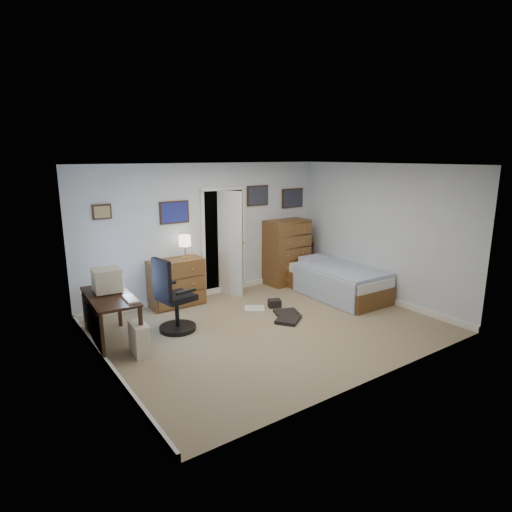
% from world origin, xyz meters
% --- Properties ---
extents(floor, '(5.00, 4.00, 0.02)m').
position_xyz_m(floor, '(0.00, 0.00, -0.01)').
color(floor, gray).
rests_on(floor, ground).
extents(computer_desk, '(0.66, 1.29, 0.72)m').
position_xyz_m(computer_desk, '(-2.29, 0.82, 0.56)').
color(computer_desk, '#331911').
rests_on(computer_desk, floor).
extents(crt_monitor, '(0.40, 0.37, 0.35)m').
position_xyz_m(crt_monitor, '(-2.18, 0.97, 0.90)').
color(crt_monitor, beige).
rests_on(crt_monitor, computer_desk).
extents(keyboard, '(0.17, 0.39, 0.02)m').
position_xyz_m(keyboard, '(-2.02, 0.47, 0.74)').
color(keyboard, beige).
rests_on(keyboard, computer_desk).
extents(pc_tower, '(0.22, 0.42, 0.43)m').
position_xyz_m(pc_tower, '(-2.00, 0.27, 0.22)').
color(pc_tower, beige).
rests_on(pc_tower, floor).
extents(office_chair, '(0.65, 0.65, 1.16)m').
position_xyz_m(office_chair, '(-1.30, 0.72, 0.45)').
color(office_chair, black).
rests_on(office_chair, floor).
extents(media_stack, '(0.15, 0.15, 0.72)m').
position_xyz_m(media_stack, '(-2.32, 2.21, 0.36)').
color(media_stack, maroon).
rests_on(media_stack, floor).
extents(low_dresser, '(0.96, 0.49, 0.84)m').
position_xyz_m(low_dresser, '(-0.77, 1.77, 0.42)').
color(low_dresser, brown).
rests_on(low_dresser, floor).
extents(table_lamp, '(0.21, 0.21, 0.41)m').
position_xyz_m(table_lamp, '(-0.57, 1.77, 1.15)').
color(table_lamp, gold).
rests_on(table_lamp, low_dresser).
extents(doorway, '(0.96, 1.12, 2.05)m').
position_xyz_m(doorway, '(0.35, 2.27, 1.00)').
color(doorway, black).
rests_on(doorway, floor).
extents(tall_dresser, '(0.94, 0.59, 1.34)m').
position_xyz_m(tall_dresser, '(1.73, 1.75, 0.67)').
color(tall_dresser, brown).
rests_on(tall_dresser, floor).
extents(headboard_bookcase, '(1.00, 0.30, 0.89)m').
position_xyz_m(headboard_bookcase, '(2.12, 1.86, 0.47)').
color(headboard_bookcase, brown).
rests_on(headboard_bookcase, floor).
extents(bed, '(1.08, 1.95, 0.63)m').
position_xyz_m(bed, '(1.99, 0.50, 0.30)').
color(bed, brown).
rests_on(bed, floor).
extents(wall_posters, '(4.38, 0.04, 0.60)m').
position_xyz_m(wall_posters, '(0.57, 1.98, 1.75)').
color(wall_posters, '#331E11').
rests_on(wall_posters, floor).
extents(floor_clutter, '(0.83, 1.20, 0.14)m').
position_xyz_m(floor_clutter, '(0.44, 0.38, 0.03)').
color(floor_clutter, black).
rests_on(floor_clutter, floor).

